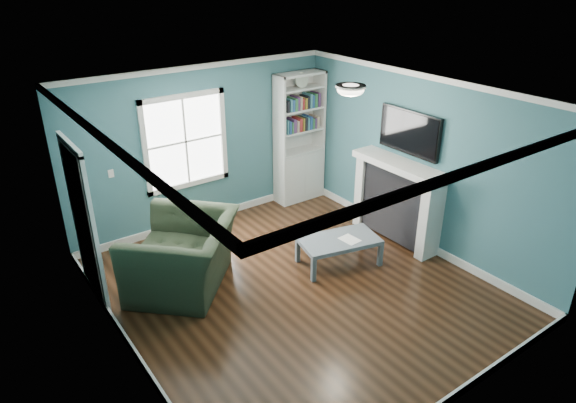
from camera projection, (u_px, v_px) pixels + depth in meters
floor at (296, 288)px, 6.90m from camera, size 5.00×5.00×0.00m
room_walls at (297, 180)px, 6.23m from camera, size 5.00×5.00×5.00m
trim at (297, 205)px, 6.37m from camera, size 4.50×5.00×2.60m
window at (185, 142)px, 7.95m from camera, size 1.40×0.06×1.50m
bookshelf at (299, 151)px, 9.13m from camera, size 0.90×0.35×2.31m
fireplace at (397, 202)px, 7.88m from camera, size 0.44×1.58×1.30m
tv at (409, 132)px, 7.47m from camera, size 0.06×1.10×0.65m
door at (83, 223)px, 6.30m from camera, size 0.12×0.98×2.17m
ceiling_fixture at (351, 89)px, 6.36m from camera, size 0.38×0.38×0.15m
light_switch at (111, 174)px, 7.42m from camera, size 0.08×0.01×0.12m
recliner at (182, 244)px, 6.71m from camera, size 1.68×1.69×1.26m
coffee_table at (339, 242)px, 7.32m from camera, size 1.23×0.85×0.41m
paper_sheet at (350, 239)px, 7.28m from camera, size 0.23×0.29×0.00m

